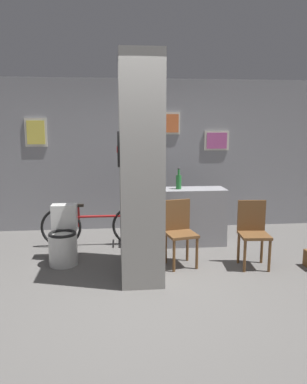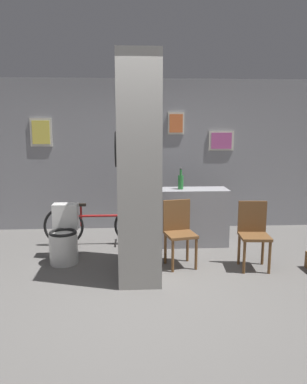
{
  "view_description": "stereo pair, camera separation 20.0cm",
  "coord_description": "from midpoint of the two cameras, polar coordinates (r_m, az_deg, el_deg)",
  "views": [
    {
      "loc": [
        -0.27,
        -3.91,
        1.81
      ],
      "look_at": [
        0.21,
        0.91,
        0.95
      ],
      "focal_mm": 35.0,
      "sensor_mm": 36.0,
      "label": 1
    },
    {
      "loc": [
        -0.07,
        -3.93,
        1.81
      ],
      "look_at": [
        0.21,
        0.91,
        0.95
      ],
      "focal_mm": 35.0,
      "sensor_mm": 36.0,
      "label": 2
    }
  ],
  "objects": [
    {
      "name": "ground_plane",
      "position": [
        4.32,
        -0.82,
        -14.7
      ],
      "size": [
        14.0,
        14.0,
        0.0
      ],
      "primitive_type": "plane",
      "color": "#5B5956"
    },
    {
      "name": "bottle_tall",
      "position": [
        5.64,
        5.18,
        1.63
      ],
      "size": [
        0.08,
        0.08,
        0.33
      ],
      "color": "#267233",
      "rests_on": "counter_shelf"
    },
    {
      "name": "counter_shelf",
      "position": [
        5.77,
        5.77,
        -3.79
      ],
      "size": [
        1.29,
        0.44,
        0.87
      ],
      "color": "gray",
      "rests_on": "ground_plane"
    },
    {
      "name": "bicycle",
      "position": [
        5.77,
        -7.3,
        -4.98
      ],
      "size": [
        1.67,
        0.42,
        0.66
      ],
      "color": "black",
      "rests_on": "ground_plane"
    },
    {
      "name": "toilet",
      "position": [
        5.16,
        -12.38,
        -6.93
      ],
      "size": [
        0.37,
        0.53,
        0.76
      ],
      "color": "silver",
      "rests_on": "ground_plane"
    },
    {
      "name": "chair_near_pillar",
      "position": [
        4.91,
        5.07,
        -5.78
      ],
      "size": [
        0.43,
        0.43,
        0.85
      ],
      "rotation": [
        0.0,
        0.0,
        0.21
      ],
      "color": "brown",
      "rests_on": "ground_plane"
    },
    {
      "name": "chair_by_doorway",
      "position": [
        5.01,
        16.11,
        -5.83
      ],
      "size": [
        0.39,
        0.39,
        0.85
      ],
      "rotation": [
        0.0,
        0.0,
        -0.08
      ],
      "color": "brown",
      "rests_on": "ground_plane"
    },
    {
      "name": "pillar_center",
      "position": [
        4.46,
        -0.99,
        3.5
      ],
      "size": [
        0.52,
        1.02,
        2.6
      ],
      "color": "gray",
      "rests_on": "ground_plane"
    },
    {
      "name": "wall_back",
      "position": [
        6.57,
        -1.86,
        5.65
      ],
      "size": [
        8.0,
        0.09,
        2.6
      ],
      "color": "gray",
      "rests_on": "ground_plane"
    }
  ]
}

